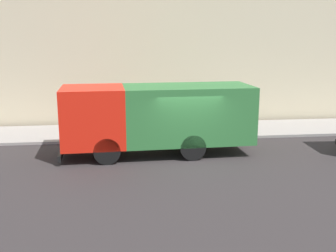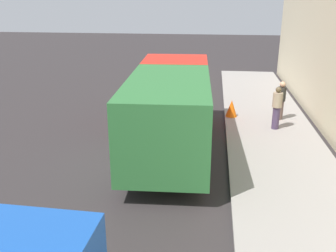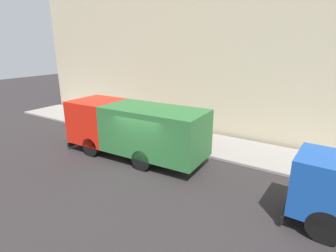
{
  "view_description": "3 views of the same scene",
  "coord_description": "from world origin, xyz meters",
  "px_view_note": "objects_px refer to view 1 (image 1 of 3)",
  "views": [
    {
      "loc": [
        -14.7,
        2.53,
        4.68
      ],
      "look_at": [
        1.08,
        0.7,
        1.13
      ],
      "focal_mm": 43.08,
      "sensor_mm": 36.0,
      "label": 1
    },
    {
      "loc": [
        2.39,
        -10.81,
        5.17
      ],
      "look_at": [
        1.13,
        -0.29,
        1.41
      ],
      "focal_mm": 40.22,
      "sensor_mm": 36.0,
      "label": 2
    },
    {
      "loc": [
        -8.91,
        -7.4,
        5.7
      ],
      "look_at": [
        1.77,
        -0.46,
        1.77
      ],
      "focal_mm": 28.62,
      "sensor_mm": 36.0,
      "label": 3
    }
  ],
  "objects_px": {
    "large_utility_truck": "(157,115)",
    "traffic_cone_orange": "(70,132)",
    "pedestrian_walking": "(102,113)",
    "pedestrian_standing": "(77,113)"
  },
  "relations": [
    {
      "from": "large_utility_truck",
      "to": "traffic_cone_orange",
      "type": "bearing_deg",
      "value": 57.02
    },
    {
      "from": "pedestrian_walking",
      "to": "traffic_cone_orange",
      "type": "relative_size",
      "value": 2.34
    },
    {
      "from": "pedestrian_standing",
      "to": "traffic_cone_orange",
      "type": "distance_m",
      "value": 2.07
    },
    {
      "from": "large_utility_truck",
      "to": "traffic_cone_orange",
      "type": "distance_m",
      "value": 4.49
    },
    {
      "from": "pedestrian_walking",
      "to": "large_utility_truck",
      "type": "bearing_deg",
      "value": 19.75
    },
    {
      "from": "pedestrian_standing",
      "to": "traffic_cone_orange",
      "type": "bearing_deg",
      "value": -101.58
    },
    {
      "from": "pedestrian_standing",
      "to": "traffic_cone_orange",
      "type": "relative_size",
      "value": 2.26
    },
    {
      "from": "large_utility_truck",
      "to": "pedestrian_standing",
      "type": "height_order",
      "value": "large_utility_truck"
    },
    {
      "from": "pedestrian_standing",
      "to": "large_utility_truck",
      "type": "bearing_deg",
      "value": -56.89
    },
    {
      "from": "large_utility_truck",
      "to": "pedestrian_standing",
      "type": "bearing_deg",
      "value": 38.03
    }
  ]
}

